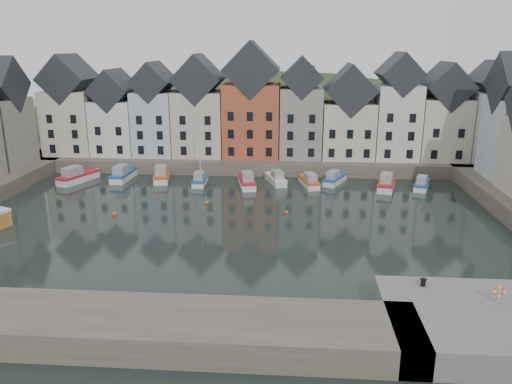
# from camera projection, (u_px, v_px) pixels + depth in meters

# --- Properties ---
(ground) EXTENTS (260.00, 260.00, 0.00)m
(ground) POSITION_uv_depth(u_px,v_px,m) (231.00, 227.00, 54.21)
(ground) COLOR black
(ground) RESTS_ON ground
(far_quay) EXTENTS (90.00, 16.00, 2.00)m
(far_quay) POSITION_uv_depth(u_px,v_px,m) (253.00, 158.00, 82.63)
(far_quay) COLOR #52493F
(far_quay) RESTS_ON ground
(near_wall) EXTENTS (50.00, 6.00, 2.00)m
(near_wall) POSITION_uv_depth(u_px,v_px,m) (44.00, 324.00, 33.58)
(near_wall) COLOR #52493F
(near_wall) RESTS_ON ground
(hillside) EXTENTS (153.60, 70.40, 64.00)m
(hillside) POSITION_uv_depth(u_px,v_px,m) (262.00, 215.00, 112.86)
(hillside) COLOR #27351A
(hillside) RESTS_ON ground
(far_terrace) EXTENTS (72.37, 8.16, 17.78)m
(far_terrace) POSITION_uv_depth(u_px,v_px,m) (272.00, 112.00, 78.26)
(far_terrace) COLOR beige
(far_terrace) RESTS_ON far_quay
(mooring_buoys) EXTENTS (20.50, 5.50, 0.50)m
(mooring_buoys) POSITION_uv_depth(u_px,v_px,m) (203.00, 210.00, 59.55)
(mooring_buoys) COLOR #CB4F17
(mooring_buoys) RESTS_ON ground
(boat_a) EXTENTS (4.43, 7.17, 2.63)m
(boat_a) POSITION_uv_depth(u_px,v_px,m) (77.00, 177.00, 71.99)
(boat_a) COLOR silver
(boat_a) RESTS_ON ground
(boat_b) EXTENTS (2.33, 6.70, 2.54)m
(boat_b) POSITION_uv_depth(u_px,v_px,m) (123.00, 175.00, 73.21)
(boat_b) COLOR silver
(boat_b) RESTS_ON ground
(boat_c) EXTENTS (3.29, 6.94, 2.56)m
(boat_c) POSITION_uv_depth(u_px,v_px,m) (162.00, 175.00, 72.95)
(boat_c) COLOR silver
(boat_c) RESTS_ON ground
(boat_d) EXTENTS (1.83, 5.46, 10.34)m
(boat_d) POSITION_uv_depth(u_px,v_px,m) (200.00, 180.00, 70.89)
(boat_d) COLOR silver
(boat_d) RESTS_ON ground
(boat_e) EXTENTS (3.22, 6.61, 2.43)m
(boat_e) POSITION_uv_depth(u_px,v_px,m) (247.00, 181.00, 69.72)
(boat_e) COLOR silver
(boat_e) RESTS_ON ground
(boat_f) EXTENTS (3.56, 6.02, 2.21)m
(boat_f) POSITION_uv_depth(u_px,v_px,m) (276.00, 179.00, 71.27)
(boat_f) COLOR silver
(boat_f) RESTS_ON ground
(boat_g) EXTENTS (3.10, 5.94, 2.18)m
(boat_g) POSITION_uv_depth(u_px,v_px,m) (309.00, 182.00, 69.90)
(boat_g) COLOR silver
(boat_g) RESTS_ON ground
(boat_h) EXTENTS (3.98, 5.90, 2.18)m
(boat_h) POSITION_uv_depth(u_px,v_px,m) (334.00, 179.00, 71.24)
(boat_h) COLOR silver
(boat_h) RESTS_ON ground
(boat_i) EXTENTS (3.64, 6.95, 2.55)m
(boat_i) POSITION_uv_depth(u_px,v_px,m) (386.00, 183.00, 68.60)
(boat_i) COLOR silver
(boat_i) RESTS_ON ground
(boat_j) EXTENTS (3.48, 5.70, 2.09)m
(boat_j) POSITION_uv_depth(u_px,v_px,m) (422.00, 184.00, 68.68)
(boat_j) COLOR silver
(boat_j) RESTS_ON ground
(mooring_bollard) EXTENTS (0.48, 0.48, 0.56)m
(mooring_bollard) POSITION_uv_depth(u_px,v_px,m) (423.00, 282.00, 36.63)
(mooring_bollard) COLOR black
(mooring_bollard) RESTS_ON near_quay
(life_ring_post) EXTENTS (0.80, 0.17, 1.30)m
(life_ring_post) POSITION_uv_depth(u_px,v_px,m) (499.00, 292.00, 34.04)
(life_ring_post) COLOR gray
(life_ring_post) RESTS_ON near_quay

